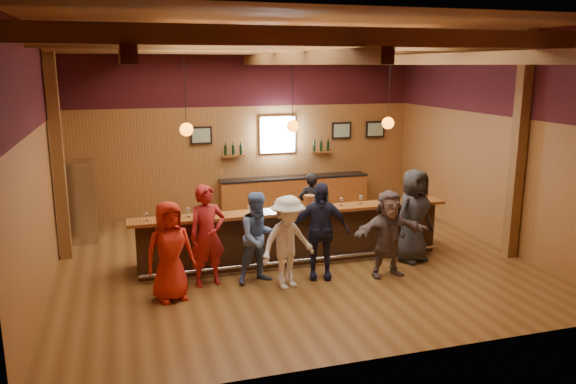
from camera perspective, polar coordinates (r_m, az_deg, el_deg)
The scene contains 27 objects.
room at distance 10.74m, azimuth 0.38°, elevation 9.46°, with size 9.04×9.00×4.52m.
bar_counter at distance 11.31m, azimuth 0.30°, elevation -4.25°, with size 6.30×1.07×1.11m.
back_bar_cabinet at distance 14.95m, azimuth 0.65°, elevation -0.20°, with size 4.00×0.52×0.95m.
window at distance 14.78m, azimuth -1.08°, elevation 5.85°, with size 0.95×0.09×0.95m.
framed_pictures at distance 15.02m, azimuth 2.13°, elevation 6.15°, with size 5.35×0.05×0.45m.
wine_shelves at distance 14.78m, azimuth -1.00°, elevation 4.17°, with size 3.00×0.18×0.30m.
pendant_lights at distance 10.72m, azimuth 0.46°, elevation 6.75°, with size 4.24×0.24×1.37m.
stainless_fridge at distance 13.16m, azimuth -20.40°, elevation -0.92°, with size 0.70×0.70×1.80m, color silver.
customer_orange at distance 9.49m, azimuth -11.92°, elevation -5.89°, with size 0.82×0.54×1.68m, color red.
customer_redvest at distance 9.98m, azimuth -8.19°, elevation -4.41°, with size 0.66×0.43×1.82m, color maroon.
customer_denim at distance 10.03m, azimuth -2.94°, elevation -4.66°, with size 0.81×0.63×1.66m, color #5271A5.
customer_white at distance 9.78m, azimuth -0.02°, elevation -5.12°, with size 1.07×0.62×1.66m, color white.
customer_navy at distance 10.22m, azimuth 3.24°, elevation -3.94°, with size 1.05×0.44×1.80m, color #1C1F39.
customer_brown at distance 10.49m, azimuth 10.16°, elevation -4.17°, with size 1.51×0.48×1.63m, color #62514E.
customer_dark at distance 11.34m, azimuth 12.66°, elevation -2.36°, with size 0.91×0.59×1.87m, color #28282A.
bartender at distance 12.50m, azimuth 2.26°, elevation -1.47°, with size 0.55×0.36×1.52m, color black.
ice_bucket at distance 10.98m, azimuth 2.17°, elevation -0.94°, with size 0.22×0.22×0.24m, color brown.
bottle_a at distance 11.05m, azimuth 3.12°, elevation -0.86°, with size 0.07×0.07×0.31m.
bottle_b at distance 11.17m, azimuth 3.93°, elevation -0.55°, with size 0.09×0.09×0.39m.
glass_a at distance 10.33m, azimuth -14.20°, elevation -2.26°, with size 0.07×0.07×0.16m.
glass_b at distance 10.43m, azimuth -10.08°, elevation -1.82°, with size 0.08×0.08×0.18m.
glass_c at distance 10.42m, azimuth -7.82°, elevation -1.83°, with size 0.07×0.07×0.17m.
glass_d at distance 10.48m, azimuth -3.99°, elevation -1.62°, with size 0.08×0.08×0.17m.
glass_e at distance 10.69m, azimuth -1.30°, elevation -1.20°, with size 0.09×0.09×0.20m.
glass_f at distance 11.17m, azimuth 5.43°, elevation -0.79°, with size 0.07×0.07×0.16m.
glass_g at distance 11.34m, azimuth 7.40°, elevation -0.56°, with size 0.08×0.08×0.18m.
glass_h at distance 11.49m, azimuth 9.43°, elevation -0.38°, with size 0.09×0.09×0.20m.
Camera 1 is at (-3.14, -10.19, 3.84)m, focal length 35.00 mm.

